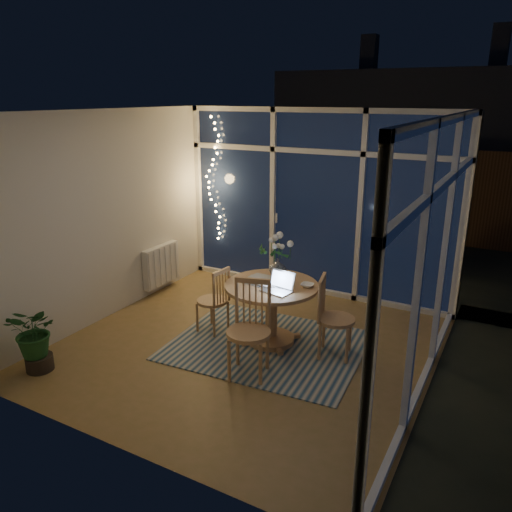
% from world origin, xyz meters
% --- Properties ---
extents(floor, '(4.00, 4.00, 0.00)m').
position_xyz_m(floor, '(0.00, 0.00, 0.00)').
color(floor, olive).
rests_on(floor, ground).
extents(ceiling, '(4.00, 4.00, 0.00)m').
position_xyz_m(ceiling, '(0.00, 0.00, 2.60)').
color(ceiling, white).
rests_on(ceiling, wall_back).
extents(wall_back, '(4.00, 0.04, 2.60)m').
position_xyz_m(wall_back, '(0.00, 2.00, 1.30)').
color(wall_back, beige).
rests_on(wall_back, floor).
extents(wall_front, '(4.00, 0.04, 2.60)m').
position_xyz_m(wall_front, '(0.00, -2.00, 1.30)').
color(wall_front, beige).
rests_on(wall_front, floor).
extents(wall_left, '(0.04, 4.00, 2.60)m').
position_xyz_m(wall_left, '(-2.00, 0.00, 1.30)').
color(wall_left, beige).
rests_on(wall_left, floor).
extents(wall_right, '(0.04, 4.00, 2.60)m').
position_xyz_m(wall_right, '(2.00, 0.00, 1.30)').
color(wall_right, beige).
rests_on(wall_right, floor).
extents(window_wall_back, '(4.00, 0.10, 2.60)m').
position_xyz_m(window_wall_back, '(0.00, 1.96, 1.30)').
color(window_wall_back, silver).
rests_on(window_wall_back, floor).
extents(window_wall_right, '(0.10, 4.00, 2.60)m').
position_xyz_m(window_wall_right, '(1.96, 0.00, 1.30)').
color(window_wall_right, silver).
rests_on(window_wall_right, floor).
extents(radiator, '(0.10, 0.70, 0.58)m').
position_xyz_m(radiator, '(-1.94, 0.90, 0.40)').
color(radiator, silver).
rests_on(radiator, wall_left).
extents(fairy_lights, '(0.24, 0.10, 1.85)m').
position_xyz_m(fairy_lights, '(-1.65, 1.88, 1.52)').
color(fairy_lights, '#FFC366').
rests_on(fairy_lights, window_wall_back).
extents(garden_patio, '(12.00, 6.00, 0.10)m').
position_xyz_m(garden_patio, '(0.50, 5.00, -0.06)').
color(garden_patio, black).
rests_on(garden_patio, ground).
extents(garden_fence, '(11.00, 0.08, 1.80)m').
position_xyz_m(garden_fence, '(0.00, 5.50, 0.90)').
color(garden_fence, '#3B2615').
rests_on(garden_fence, ground).
extents(neighbour_roof, '(7.00, 3.00, 2.20)m').
position_xyz_m(neighbour_roof, '(0.30, 8.50, 2.20)').
color(neighbour_roof, '#31343B').
rests_on(neighbour_roof, ground).
extents(garden_shrubs, '(0.90, 0.90, 0.90)m').
position_xyz_m(garden_shrubs, '(-0.80, 3.40, 0.45)').
color(garden_shrubs, '#163218').
rests_on(garden_shrubs, ground).
extents(rug, '(2.25, 1.85, 0.01)m').
position_xyz_m(rug, '(0.20, 0.13, 0.01)').
color(rug, beige).
rests_on(rug, floor).
extents(dining_table, '(1.13, 1.13, 0.72)m').
position_xyz_m(dining_table, '(0.20, 0.23, 0.36)').
color(dining_table, '#AC7D4D').
rests_on(dining_table, floor).
extents(chair_left, '(0.43, 0.43, 0.84)m').
position_xyz_m(chair_left, '(-0.56, 0.15, 0.42)').
color(chair_left, '#AC7D4D').
rests_on(chair_left, floor).
extents(chair_right, '(0.51, 0.51, 0.93)m').
position_xyz_m(chair_right, '(0.96, 0.28, 0.47)').
color(chair_right, '#AC7D4D').
rests_on(chair_right, floor).
extents(chair_front, '(0.58, 0.58, 1.02)m').
position_xyz_m(chair_front, '(0.33, -0.52, 0.51)').
color(chair_front, '#AC7D4D').
rests_on(chair_front, floor).
extents(laptop, '(0.35, 0.32, 0.23)m').
position_xyz_m(laptop, '(0.34, 0.06, 0.84)').
color(laptop, silver).
rests_on(laptop, dining_table).
extents(flower_vase, '(0.22, 0.22, 0.21)m').
position_xyz_m(flower_vase, '(0.14, 0.52, 0.83)').
color(flower_vase, silver).
rests_on(flower_vase, dining_table).
extents(bowl, '(0.16, 0.16, 0.04)m').
position_xyz_m(bowl, '(0.58, 0.36, 0.74)').
color(bowl, white).
rests_on(bowl, dining_table).
extents(newspapers, '(0.41, 0.31, 0.02)m').
position_xyz_m(newspapers, '(0.11, 0.25, 0.74)').
color(newspapers, beige).
rests_on(newspapers, dining_table).
extents(phone, '(0.13, 0.10, 0.01)m').
position_xyz_m(phone, '(0.16, 0.13, 0.73)').
color(phone, black).
rests_on(phone, dining_table).
extents(potted_plant, '(0.61, 0.56, 0.76)m').
position_xyz_m(potted_plant, '(-1.65, -1.48, 0.38)').
color(potted_plant, '#19471D').
rests_on(potted_plant, floor).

